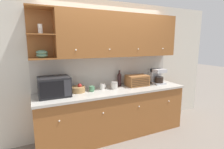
# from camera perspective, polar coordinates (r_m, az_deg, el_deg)

# --- Properties ---
(ground_plane) EXTENTS (24.00, 24.00, 0.00)m
(ground_plane) POSITION_cam_1_polar(r_m,az_deg,el_deg) (3.94, -1.44, -16.85)
(ground_plane) COLOR slate
(wall_back) EXTENTS (5.27, 0.06, 2.60)m
(wall_back) POSITION_cam_1_polar(r_m,az_deg,el_deg) (3.57, -1.73, 2.27)
(wall_back) COLOR beige
(wall_back) RESTS_ON ground_plane
(counter_unit) EXTENTS (2.89, 0.67, 0.92)m
(counter_unit) POSITION_cam_1_polar(r_m,az_deg,el_deg) (3.49, 0.69, -12.25)
(counter_unit) COLOR #935628
(counter_unit) RESTS_ON ground_plane
(backsplash_panel) EXTENTS (2.87, 0.01, 0.61)m
(backsplash_panel) POSITION_cam_1_polar(r_m,az_deg,el_deg) (3.55, -1.49, 1.05)
(backsplash_panel) COLOR #B7B2A8
(backsplash_panel) RESTS_ON counter_unit
(upper_cabinets) EXTENTS (2.87, 0.34, 0.82)m
(upper_cabinets) POSITION_cam_1_polar(r_m,az_deg,el_deg) (3.44, 2.16, 12.68)
(upper_cabinets) COLOR #935628
(upper_cabinets) RESTS_ON backsplash_panel
(microwave) EXTENTS (0.50, 0.40, 0.33)m
(microwave) POSITION_cam_1_polar(r_m,az_deg,el_deg) (3.05, -18.33, -3.75)
(microwave) COLOR black
(microwave) RESTS_ON counter_unit
(fruit_basket) EXTENTS (0.26, 0.26, 0.16)m
(fruit_basket) POSITION_cam_1_polar(r_m,az_deg,el_deg) (3.22, -11.06, -4.71)
(fruit_basket) COLOR #A87F4C
(fruit_basket) RESTS_ON counter_unit
(mug_blue_second) EXTENTS (0.10, 0.09, 0.10)m
(mug_blue_second) POSITION_cam_1_polar(r_m,az_deg,el_deg) (3.22, -6.63, -4.63)
(mug_blue_second) COLOR #4C845B
(mug_blue_second) RESTS_ON counter_unit
(mug) EXTENTS (0.10, 0.09, 0.11)m
(mug) POSITION_cam_1_polar(r_m,az_deg,el_deg) (3.35, -3.15, -3.94)
(mug) COLOR silver
(mug) RESTS_ON counter_unit
(storage_canister) EXTENTS (0.13, 0.13, 0.14)m
(storage_canister) POSITION_cam_1_polar(r_m,az_deg,el_deg) (3.36, 0.76, -3.61)
(storage_canister) COLOR silver
(storage_canister) RESTS_ON counter_unit
(wine_bottle) EXTENTS (0.08, 0.08, 0.33)m
(wine_bottle) POSITION_cam_1_polar(r_m,az_deg,el_deg) (3.59, 2.41, -1.44)
(wine_bottle) COLOR black
(wine_bottle) RESTS_ON counter_unit
(bread_box) EXTENTS (0.44, 0.29, 0.22)m
(bread_box) POSITION_cam_1_polar(r_m,az_deg,el_deg) (3.64, 8.20, -1.96)
(bread_box) COLOR #996033
(bread_box) RESTS_ON counter_unit
(wine_glass) EXTENTS (0.08, 0.08, 0.21)m
(wine_glass) POSITION_cam_1_polar(r_m,az_deg,el_deg) (3.96, 10.65, -0.60)
(wine_glass) COLOR silver
(wine_glass) RESTS_ON counter_unit
(coffee_maker) EXTENTS (0.26, 0.25, 0.33)m
(coffee_maker) POSITION_cam_1_polar(r_m,az_deg,el_deg) (3.92, 14.71, -0.56)
(coffee_maker) COLOR #B7B7BC
(coffee_maker) RESTS_ON counter_unit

